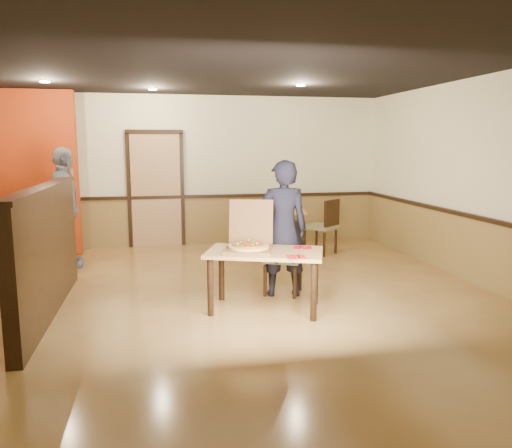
{
  "coord_description": "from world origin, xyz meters",
  "views": [
    {
      "loc": [
        -0.76,
        -5.98,
        1.89
      ],
      "look_at": [
        0.42,
        0.0,
        0.92
      ],
      "focal_mm": 35.0,
      "sensor_mm": 36.0,
      "label": 1
    }
  ],
  "objects": [
    {
      "name": "diner",
      "position": [
        0.75,
        -0.04,
        0.85
      ],
      "size": [
        0.67,
        0.48,
        1.71
      ],
      "primitive_type": "imported",
      "rotation": [
        0.0,
        0.0,
        3.03
      ],
      "color": "black",
      "rests_on": "floor"
    },
    {
      "name": "chair_rail_back",
      "position": [
        0.0,
        3.45,
        0.92
      ],
      "size": [
        7.0,
        0.06,
        0.06
      ],
      "primitive_type": "cube",
      "color": "black",
      "rests_on": "wall_back"
    },
    {
      "name": "diner_chair",
      "position": [
        0.81,
        0.1,
        0.51
      ],
      "size": [
        0.61,
        0.61,
        0.93
      ],
      "rotation": [
        0.0,
        0.0,
        -0.46
      ],
      "color": "olive",
      "rests_on": "floor"
    },
    {
      "name": "spot_c",
      "position": [
        1.4,
        1.5,
        2.78
      ],
      "size": [
        0.14,
        0.14,
        0.02
      ],
      "primitive_type": "cylinder",
      "color": "#FFD5B2",
      "rests_on": "ceiling"
    },
    {
      "name": "spot_b",
      "position": [
        -0.8,
        2.5,
        2.78
      ],
      "size": [
        0.14,
        0.14,
        0.02
      ],
      "primitive_type": "cylinder",
      "color": "#FFD5B2",
      "rests_on": "ceiling"
    },
    {
      "name": "ceiling",
      "position": [
        0.0,
        0.0,
        2.8
      ],
      "size": [
        7.0,
        7.0,
        0.0
      ],
      "primitive_type": "plane",
      "rotation": [
        3.14,
        0.0,
        0.0
      ],
      "color": "black",
      "rests_on": "wall_back"
    },
    {
      "name": "wainscot_back",
      "position": [
        0.0,
        3.47,
        0.45
      ],
      "size": [
        7.0,
        0.04,
        0.9
      ],
      "primitive_type": "cube",
      "color": "olive",
      "rests_on": "floor"
    },
    {
      "name": "side_table",
      "position": [
        1.55,
        2.77,
        0.53
      ],
      "size": [
        0.77,
        0.77,
        0.7
      ],
      "rotation": [
        0.0,
        0.0,
        -0.2
      ],
      "color": "tan",
      "rests_on": "floor"
    },
    {
      "name": "red_accent_panel",
      "position": [
        -2.9,
        3.0,
        1.4
      ],
      "size": [
        1.6,
        0.2,
        2.78
      ],
      "primitive_type": "cube",
      "color": "#A02E0B",
      "rests_on": "floor"
    },
    {
      "name": "pizza_box",
      "position": [
        0.24,
        -0.48,
        0.77
      ],
      "size": [
        0.67,
        0.73,
        0.55
      ],
      "rotation": [
        0.0,
        0.0,
        -0.28
      ],
      "color": "brown",
      "rests_on": "main_table"
    },
    {
      "name": "pizza",
      "position": [
        0.22,
        -0.54,
        0.75
      ],
      "size": [
        0.61,
        0.61,
        0.03
      ],
      "primitive_type": "cylinder",
      "rotation": [
        0.0,
        0.0,
        0.43
      ],
      "color": "gold",
      "rests_on": "pizza_box"
    },
    {
      "name": "main_table",
      "position": [
        0.41,
        -0.55,
        0.59
      ],
      "size": [
        1.47,
        1.13,
        0.7
      ],
      "rotation": [
        0.0,
        0.0,
        -0.34
      ],
      "color": "tan",
      "rests_on": "floor"
    },
    {
      "name": "wall_back",
      "position": [
        0.0,
        3.5,
        1.4
      ],
      "size": [
        7.0,
        0.0,
        7.0
      ],
      "primitive_type": "plane",
      "rotation": [
        1.57,
        0.0,
        0.0
      ],
      "color": "#F7F2C1",
      "rests_on": "floor"
    },
    {
      "name": "napkin_far",
      "position": [
        0.88,
        -0.48,
        0.7
      ],
      "size": [
        0.26,
        0.26,
        0.01
      ],
      "rotation": [
        0.0,
        0.0,
        -0.28
      ],
      "color": "red",
      "rests_on": "main_table"
    },
    {
      "name": "chair_rail_right",
      "position": [
        3.45,
        0.0,
        0.92
      ],
      "size": [
        0.06,
        7.0,
        0.06
      ],
      "primitive_type": "cube",
      "color": "black",
      "rests_on": "wall_right"
    },
    {
      "name": "napkin_near",
      "position": [
        0.67,
        -0.94,
        0.7
      ],
      "size": [
        0.22,
        0.22,
        0.01
      ],
      "rotation": [
        0.0,
        0.0,
        -0.1
      ],
      "color": "red",
      "rests_on": "main_table"
    },
    {
      "name": "booth_partition",
      "position": [
        -2.0,
        -0.2,
        0.74
      ],
      "size": [
        0.2,
        3.1,
        1.44
      ],
      "color": "black",
      "rests_on": "floor"
    },
    {
      "name": "back_door",
      "position": [
        -0.8,
        3.46,
        1.05
      ],
      "size": [
        0.9,
        0.06,
        2.1
      ],
      "primitive_type": "cube",
      "color": "tan",
      "rests_on": "wall_back"
    },
    {
      "name": "condiment",
      "position": [
        1.56,
        2.73,
        0.77
      ],
      "size": [
        0.05,
        0.05,
        0.13
      ],
      "primitive_type": "cylinder",
      "color": "brown",
      "rests_on": "side_table"
    },
    {
      "name": "side_chair_left",
      "position": [
        1.05,
        2.16,
        0.54
      ],
      "size": [
        0.69,
        0.69,
        0.99
      ],
      "rotation": [
        0.0,
        0.0,
        2.42
      ],
      "color": "olive",
      "rests_on": "floor"
    },
    {
      "name": "wall_right",
      "position": [
        3.5,
        0.0,
        1.4
      ],
      "size": [
        0.0,
        7.0,
        7.0
      ],
      "primitive_type": "plane",
      "rotation": [
        1.57,
        0.0,
        -1.57
      ],
      "color": "#F7F2C1",
      "rests_on": "floor"
    },
    {
      "name": "spot_a",
      "position": [
        -2.3,
        1.8,
        2.78
      ],
      "size": [
        0.14,
        0.14,
        0.02
      ],
      "primitive_type": "cylinder",
      "color": "#FFD5B2",
      "rests_on": "ceiling"
    },
    {
      "name": "side_chair_right",
      "position": [
        2.05,
        2.16,
        0.53
      ],
      "size": [
        0.67,
        0.67,
        0.97
      ],
      "rotation": [
        0.0,
        0.0,
        3.84
      ],
      "color": "olive",
      "rests_on": "floor"
    },
    {
      "name": "floor",
      "position": [
        0.0,
        0.0,
        0.0
      ],
      "size": [
        7.0,
        7.0,
        0.0
      ],
      "primitive_type": "plane",
      "color": "tan",
      "rests_on": "ground"
    },
    {
      "name": "wainscot_right",
      "position": [
        3.47,
        0.0,
        0.45
      ],
      "size": [
        0.04,
        7.0,
        0.9
      ],
      "primitive_type": "cube",
      "color": "olive",
      "rests_on": "floor"
    },
    {
      "name": "passerby",
      "position": [
        -2.17,
        2.05,
        0.93
      ],
      "size": [
        0.53,
        1.12,
        1.86
      ],
      "primitive_type": "imported",
      "rotation": [
        0.0,
        0.0,
        1.64
      ],
      "color": "gray",
      "rests_on": "floor"
    }
  ]
}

